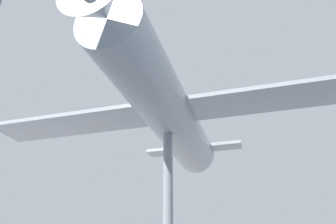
% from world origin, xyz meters
% --- Properties ---
extents(support_pylon_central, '(0.40, 0.40, 7.25)m').
position_xyz_m(support_pylon_central, '(0.00, 0.00, 3.62)').
color(support_pylon_central, '#999EA3').
rests_on(support_pylon_central, ground_plane).
extents(suspended_airplane, '(17.07, 13.78, 3.52)m').
position_xyz_m(suspended_airplane, '(0.09, 0.25, 8.33)').
color(suspended_airplane, '#B2B7BC').
rests_on(suspended_airplane, support_pylon_central).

